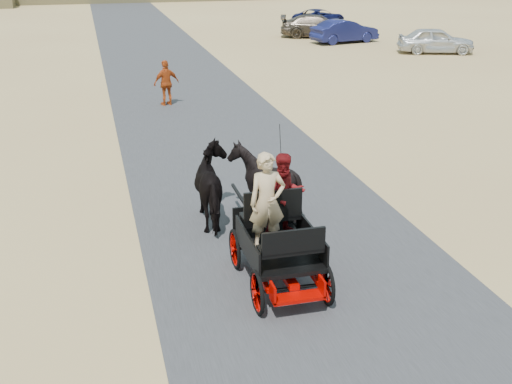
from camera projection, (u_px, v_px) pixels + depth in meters
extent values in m
plane|color=tan|center=(322.00, 294.00, 11.50)|extent=(140.00, 140.00, 0.00)
cube|color=#38383A|center=(322.00, 294.00, 11.50)|extent=(6.00, 140.00, 0.01)
imported|color=black|center=(216.00, 187.00, 14.15)|extent=(0.91, 2.01, 1.70)
imported|color=black|center=(264.00, 182.00, 14.41)|extent=(1.37, 1.54, 1.70)
imported|color=tan|center=(267.00, 202.00, 11.29)|extent=(0.66, 0.43, 1.80)
imported|color=#660C0F|center=(285.00, 194.00, 11.95)|extent=(0.77, 0.60, 1.58)
imported|color=#AD4013|center=(166.00, 83.00, 24.38)|extent=(1.09, 0.70, 1.73)
imported|color=silver|center=(436.00, 40.00, 35.83)|extent=(4.47, 2.85, 1.42)
imported|color=navy|center=(345.00, 31.00, 39.53)|extent=(4.43, 2.31, 1.39)
imported|color=brown|center=(318.00, 26.00, 41.77)|extent=(5.25, 3.39, 1.41)
imported|color=navy|center=(319.00, 17.00, 47.72)|extent=(4.72, 3.76, 1.19)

